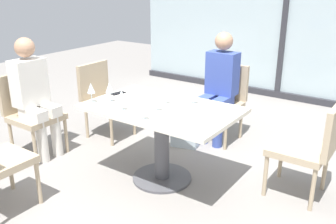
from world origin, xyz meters
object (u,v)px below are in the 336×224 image
(wine_glass_6, at_px, (194,90))
(cell_phone_on_table, at_px, (118,93))
(person_near_window, at_px, (219,83))
(handbag_0, at_px, (185,134))
(wine_glass_4, at_px, (157,96))
(coffee_cup, at_px, (179,107))
(wine_glass_3, at_px, (122,96))
(wine_glass_0, at_px, (166,90))
(wine_glass_2, at_px, (91,89))
(chair_near_window, at_px, (223,98))
(dining_table_main, at_px, (162,126))
(person_side_end, at_px, (34,93))
(wine_glass_5, at_px, (143,105))
(wine_glass_1, at_px, (109,88))
(chair_far_right, at_px, (312,144))
(chair_far_left, at_px, (103,96))
(chair_side_end, at_px, (30,109))

(wine_glass_6, height_order, cell_phone_on_table, wine_glass_6)
(person_near_window, bearing_deg, handbag_0, -121.53)
(person_near_window, height_order, wine_glass_4, person_near_window)
(coffee_cup, bearing_deg, wine_glass_6, 91.60)
(wine_glass_3, bearing_deg, wine_glass_0, 58.36)
(wine_glass_3, bearing_deg, wine_glass_2, 178.74)
(chair_near_window, distance_m, wine_glass_0, 1.20)
(dining_table_main, distance_m, wine_glass_4, 0.34)
(person_side_end, bearing_deg, wine_glass_5, -1.09)
(wine_glass_1, bearing_deg, wine_glass_2, -139.22)
(chair_far_right, height_order, wine_glass_4, wine_glass_4)
(person_near_window, relative_size, cell_phone_on_table, 8.75)
(chair_far_left, height_order, wine_glass_2, wine_glass_2)
(wine_glass_4, height_order, cell_phone_on_table, wine_glass_4)
(chair_near_window, bearing_deg, coffee_cup, -81.05)
(wine_glass_2, height_order, wine_glass_4, same)
(dining_table_main, xyz_separation_m, cell_phone_on_table, (-0.59, 0.08, 0.19))
(wine_glass_5, distance_m, cell_phone_on_table, 0.80)
(person_side_end, distance_m, wine_glass_6, 1.68)
(chair_far_right, bearing_deg, wine_glass_6, -166.36)
(dining_table_main, height_order, wine_glass_4, wine_glass_4)
(wine_glass_0, bearing_deg, wine_glass_2, -149.92)
(wine_glass_0, height_order, coffee_cup, wine_glass_0)
(chair_side_end, bearing_deg, wine_glass_1, 9.08)
(coffee_cup, bearing_deg, person_near_window, 99.80)
(dining_table_main, xyz_separation_m, person_side_end, (-1.39, -0.32, 0.15))
(wine_glass_4, relative_size, coffee_cup, 2.06)
(person_side_end, bearing_deg, chair_far_left, 76.98)
(dining_table_main, relative_size, wine_glass_3, 7.29)
(chair_far_right, bearing_deg, dining_table_main, -158.21)
(dining_table_main, bearing_deg, cell_phone_on_table, 172.63)
(chair_side_end, bearing_deg, chair_far_right, 16.54)
(chair_near_window, height_order, person_side_end, person_side_end)
(person_near_window, relative_size, person_side_end, 1.00)
(chair_far_right, xyz_separation_m, wine_glass_2, (-1.81, -0.75, 0.37))
(wine_glass_6, bearing_deg, person_side_end, -160.59)
(chair_side_end, distance_m, person_side_end, 0.23)
(person_near_window, xyz_separation_m, wine_glass_1, (-0.48, -1.27, 0.16))
(wine_glass_4, height_order, wine_glass_5, same)
(wine_glass_5, xyz_separation_m, coffee_cup, (0.12, 0.33, -0.09))
(dining_table_main, relative_size, person_near_window, 1.07)
(wine_glass_1, distance_m, coffee_cup, 0.69)
(chair_side_end, bearing_deg, dining_table_main, 12.09)
(wine_glass_5, relative_size, coffee_cup, 2.06)
(wine_glass_1, xyz_separation_m, handbag_0, (0.26, 0.91, -0.72))
(chair_far_right, relative_size, coffee_cup, 9.67)
(person_side_end, height_order, wine_glass_1, person_side_end)
(person_near_window, relative_size, coffee_cup, 14.00)
(dining_table_main, height_order, coffee_cup, coffee_cup)
(wine_glass_2, bearing_deg, wine_glass_5, -6.99)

